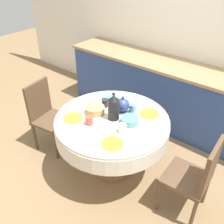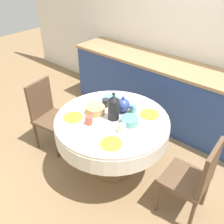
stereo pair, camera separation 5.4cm
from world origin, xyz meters
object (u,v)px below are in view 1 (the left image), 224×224
Objects in this scene: coffee_carafe at (114,108)px; teapot at (123,105)px; chair_right at (47,113)px; chair_left at (196,176)px.

teapot is at bearing 91.96° from coffee_carafe.
teapot is at bearing 99.72° from chair_right.
chair_right is 2.89× the size of coffee_carafe.
teapot reaches higher than chair_left.
coffee_carafe reaches higher than chair_left.
chair_left is 1.90m from chair_right.
coffee_carafe is (0.95, 0.17, 0.39)m from chair_right.
chair_right is 1.06m from teapot.
chair_left is 1.01m from teapot.
chair_right is at bearing 93.20° from chair_left.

